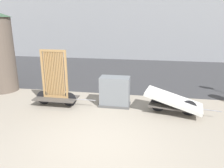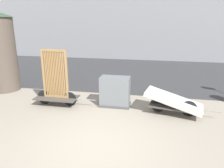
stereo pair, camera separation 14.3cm
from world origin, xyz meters
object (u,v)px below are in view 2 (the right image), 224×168
at_px(advertising_column, 1,52).
at_px(utility_cabinet, 115,93).
at_px(bike_cart_with_mattress, 174,102).
at_px(bike_cart_with_bedframe, 56,86).

bearing_deg(advertising_column, utility_cabinet, -10.02).
bearing_deg(utility_cabinet, advertising_column, 169.98).
bearing_deg(bike_cart_with_mattress, advertising_column, -179.56).
xyz_separation_m(bike_cart_with_bedframe, advertising_column, (-2.99, 1.22, 0.99)).
bearing_deg(bike_cart_with_bedframe, utility_cabinet, 8.92).
bearing_deg(utility_cabinet, bike_cart_with_bedframe, -171.12).
xyz_separation_m(bike_cart_with_bedframe, bike_cart_with_mattress, (4.09, -0.00, -0.28)).
distance_m(bike_cart_with_bedframe, bike_cart_with_mattress, 4.10).
distance_m(utility_cabinet, advertising_column, 5.29).
distance_m(bike_cart_with_mattress, utility_cabinet, 2.03).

